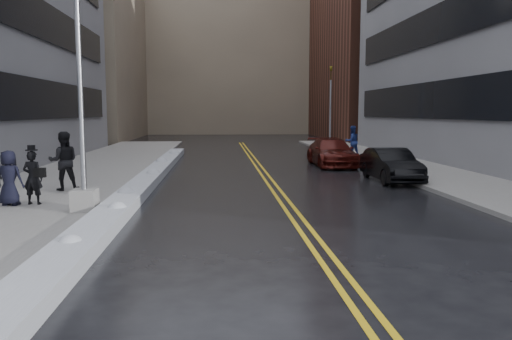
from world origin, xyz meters
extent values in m
plane|color=black|center=(0.00, 0.00, 0.00)|extent=(160.00, 160.00, 0.00)
cube|color=gray|center=(-5.75, 10.00, 0.07)|extent=(5.50, 50.00, 0.15)
cube|color=gray|center=(10.00, 10.00, 0.07)|extent=(4.00, 50.00, 0.15)
cube|color=gold|center=(2.35, 10.00, 0.00)|extent=(0.12, 50.00, 0.01)
cube|color=gold|center=(2.65, 10.00, 0.00)|extent=(0.12, 50.00, 0.01)
cube|color=silver|center=(-2.45, 8.00, 0.17)|extent=(0.90, 30.00, 0.34)
cube|color=gray|center=(-15.50, 44.00, 9.00)|extent=(14.00, 22.00, 18.00)
cube|color=#562D21|center=(19.00, 42.00, 14.00)|extent=(14.00, 20.00, 28.00)
cube|color=gray|center=(2.00, 60.00, 11.00)|extent=(36.00, 16.00, 22.00)
cube|color=gray|center=(-3.30, 2.00, 0.45)|extent=(0.65, 0.65, 0.60)
cylinder|color=gray|center=(-3.30, 2.00, 4.25)|extent=(0.14, 0.14, 7.00)
cylinder|color=maroon|center=(9.00, 10.00, 0.45)|extent=(0.24, 0.24, 0.60)
sphere|color=maroon|center=(9.00, 10.00, 0.75)|extent=(0.26, 0.26, 0.26)
cylinder|color=maroon|center=(9.00, 10.00, 0.50)|extent=(0.25, 0.10, 0.10)
cylinder|color=gray|center=(8.50, 24.00, 2.65)|extent=(0.14, 0.14, 5.00)
imported|color=#594C0C|center=(8.50, 24.00, 5.65)|extent=(0.16, 0.20, 1.00)
imported|color=black|center=(-5.06, 3.10, 0.95)|extent=(0.63, 0.45, 1.59)
imported|color=black|center=(-4.98, 5.80, 1.17)|extent=(1.16, 1.01, 2.05)
imported|color=black|center=(-5.68, 2.97, 0.96)|extent=(0.86, 0.63, 1.61)
imported|color=navy|center=(8.50, 17.88, 1.09)|extent=(1.05, 0.89, 1.89)
imported|color=black|center=(7.50, 8.13, 0.69)|extent=(1.49, 4.19, 1.37)
imported|color=#450F0B|center=(6.42, 14.23, 0.73)|extent=(2.07, 5.03, 1.46)
camera|label=1|loc=(0.40, -11.88, 2.86)|focal=35.00mm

